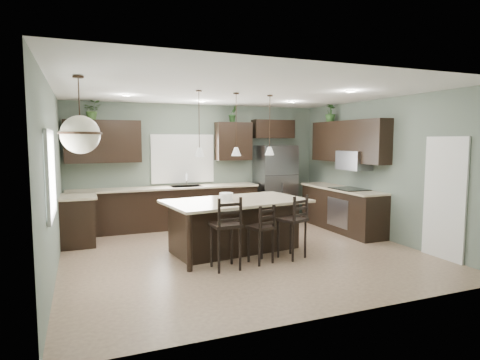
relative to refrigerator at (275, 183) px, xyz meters
The scene contains 33 objects.
ground 3.13m from the refrigerator, 127.38° to the right, with size 6.00×6.00×0.00m, color #9E8466.
pantry_door 4.10m from the refrigerator, 73.58° to the right, with size 0.04×0.82×2.04m, color white.
window_back 2.33m from the refrigerator, behind, with size 1.35×0.02×1.00m, color white.
window_left 5.79m from the refrigerator, 146.50° to the right, with size 0.02×1.10×1.00m, color white.
left_return_cabs 4.59m from the refrigerator, behind, with size 0.60×0.90×0.90m, color black.
left_return_countertop 4.55m from the refrigerator, behind, with size 0.66×0.96×0.04m, color beige.
back_lower_cabs 2.71m from the refrigerator, behind, with size 4.20×0.60×0.90m, color black.
back_countertop 2.67m from the refrigerator, behind, with size 4.20×0.66×0.04m, color beige.
sink_inset 2.22m from the refrigerator, behind, with size 0.70×0.45×0.01m, color gray.
faucet 2.22m from the refrigerator, behind, with size 0.02×0.02×0.28m, color silver.
back_upper_left 4.10m from the refrigerator, behind, with size 1.55×0.34×0.90m, color black.
back_upper_right 1.46m from the refrigerator, 168.82° to the left, with size 0.85×0.34×0.90m, color black.
fridge_header 1.34m from the refrigerator, 80.77° to the left, with size 1.05×0.34×0.45m, color black.
right_lower_cabs 1.81m from the refrigerator, 59.59° to the right, with size 0.60×2.35×0.90m, color black.
right_countertop 1.73m from the refrigerator, 60.16° to the right, with size 0.66×2.35×0.04m, color beige.
cooktop 1.98m from the refrigerator, 64.13° to the right, with size 0.58×0.75×0.02m, color black.
wall_oven_front 1.93m from the refrigerator, 72.01° to the right, with size 0.01×0.72×0.60m, color gray.
right_upper_cabs 2.08m from the refrigerator, 56.04° to the right, with size 0.34×2.35×0.90m, color black.
microwave 2.12m from the refrigerator, 61.58° to the right, with size 0.40×0.75×0.40m, color gray.
refrigerator is the anchor object (origin of this frame).
kitchen_island 2.96m from the refrigerator, 130.25° to the right, with size 2.45×1.39×0.92m, color black.
serving_dish 3.08m from the refrigerator, 132.74° to the right, with size 0.24×0.24×0.14m, color white.
bar_stool_left 3.95m from the refrigerator, 127.75° to the right, with size 0.42×0.42×1.14m, color black.
bar_stool_center 3.54m from the refrigerator, 120.40° to the right, with size 0.36×0.36×0.96m, color black.
bar_stool_right 3.22m from the refrigerator, 111.59° to the right, with size 0.40×0.40×1.08m, color black.
pendant_left 3.72m from the refrigerator, 137.98° to the right, with size 0.17×0.17×1.10m, color silver, non-canonical shape.
pendant_center 3.21m from the refrigerator, 130.25° to the right, with size 0.17×0.17×1.10m, color white, non-canonical shape.
pendant_right 2.79m from the refrigerator, 119.24° to the right, with size 0.17×0.17×1.10m, color silver, non-canonical shape.
chandelier 5.62m from the refrigerator, 144.13° to the right, with size 0.54×0.54×1.00m, color beige, non-canonical shape.
plant_back_left 4.49m from the refrigerator, behind, with size 0.35×0.31×0.39m, color #304E22.
plant_back_right 1.98m from the refrigerator, behind, with size 0.22×0.17×0.39m, color #254B20.
plant_right_wall 2.13m from the refrigerator, 40.96° to the right, with size 0.24×0.24×0.42m, color #2F5826.
room_shell 3.09m from the refrigerator, 127.38° to the right, with size 6.00×6.00×6.00m.
Camera 1 is at (-2.61, -6.40, 1.98)m, focal length 30.00 mm.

